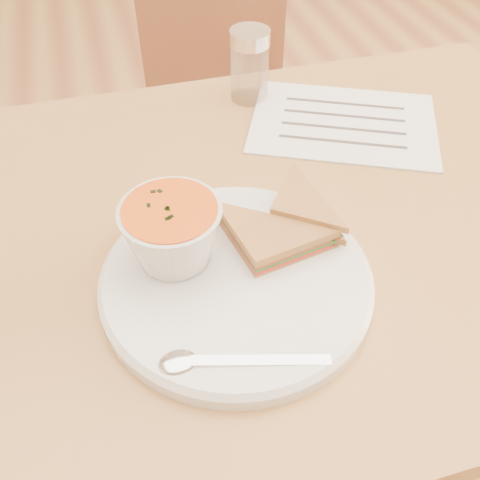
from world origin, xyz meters
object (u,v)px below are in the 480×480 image
object	(u,v)px
dining_table	(264,368)
condiment_shaker	(249,65)
soup_bowl	(173,236)
plate	(236,281)
chair_far	(220,145)

from	to	relation	value
dining_table	condiment_shaker	distance (m)	0.51
soup_bowl	condiment_shaker	world-z (taller)	condiment_shaker
dining_table	soup_bowl	world-z (taller)	soup_bowl
plate	soup_bowl	world-z (taller)	soup_bowl
dining_table	plate	bearing A→B (deg)	-127.47
chair_far	plate	bearing A→B (deg)	87.57
chair_far	condiment_shaker	xyz separation A→B (m)	(-0.03, -0.36, 0.40)
chair_far	soup_bowl	bearing A→B (deg)	82.31
chair_far	condiment_shaker	bearing A→B (deg)	94.59
dining_table	plate	size ratio (longest dim) A/B	3.34
dining_table	soup_bowl	size ratio (longest dim) A/B	9.12
soup_bowl	dining_table	bearing A→B (deg)	23.57
chair_far	plate	size ratio (longest dim) A/B	2.69
dining_table	chair_far	world-z (taller)	chair_far
dining_table	soup_bowl	bearing A→B (deg)	-156.43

